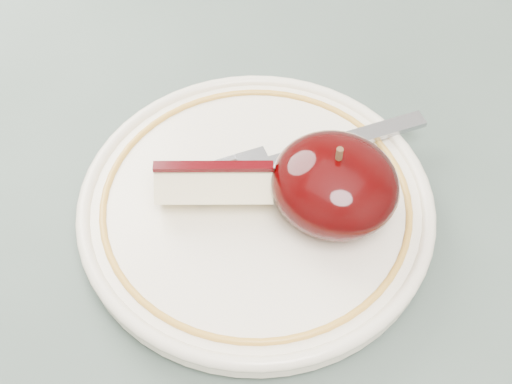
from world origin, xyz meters
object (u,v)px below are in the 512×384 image
Objects in this scene: apple_half at (335,184)px; fork at (304,153)px; plate at (256,206)px; table at (172,197)px.

fork is (-0.04, 0.02, -0.02)m from apple_half.
fork is at bearing 147.18° from apple_half.
fork is (0.00, 0.05, 0.01)m from plate.
table is 0.19m from apple_half.
plate is at bearing -152.17° from fork.
apple_half is at bearing 29.94° from plate.
apple_half reaches higher than table.
plate is 0.05m from apple_half.
table is at bearing 133.61° from fork.
plate reaches higher than table.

